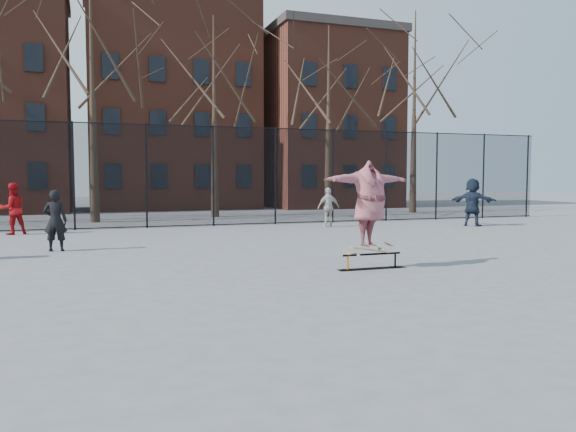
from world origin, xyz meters
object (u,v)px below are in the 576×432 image
object	(u,v)px
skate_rail	(372,263)
bystander_navy	(473,202)
skateboard	(369,251)
bystander_white	(328,207)
bystander_black	(55,221)
skater	(370,206)
bystander_red	(13,209)

from	to	relation	value
skate_rail	bystander_navy	distance (m)	11.94
skateboard	bystander_white	size ratio (longest dim) A/B	0.60
bystander_black	bystander_navy	world-z (taller)	bystander_navy
skateboard	skater	bearing A→B (deg)	0.00
skate_rail	skater	bearing A→B (deg)	-180.00
skater	bystander_white	bearing A→B (deg)	58.75
bystander_black	bystander_white	distance (m)	10.60
skate_rail	bystander_navy	bearing A→B (deg)	42.63
skate_rail	skater	size ratio (longest dim) A/B	0.69
skate_rail	skateboard	world-z (taller)	skateboard
bystander_red	bystander_navy	bearing A→B (deg)	146.69
bystander_white	skater	bearing A→B (deg)	70.34
bystander_red	bystander_white	world-z (taller)	bystander_red
bystander_navy	skateboard	bearing A→B (deg)	94.76
skateboard	bystander_white	bearing A→B (deg)	71.45
skate_rail	bystander_white	bearing A→B (deg)	71.82
skate_rail	bystander_red	distance (m)	13.31
skateboard	bystander_white	xyz separation A→B (m)	(3.22, 9.60, 0.38)
skater	bystander_black	world-z (taller)	skater
skater	bystander_white	size ratio (longest dim) A/B	1.44
skate_rail	bystander_red	xyz separation A→B (m)	(-8.18, 10.47, 0.75)
skate_rail	skateboard	bearing A→B (deg)	-180.00
skateboard	bystander_navy	bearing A→B (deg)	42.41
skater	bystander_black	size ratio (longest dim) A/B	1.37
skater	bystander_white	world-z (taller)	skater
bystander_navy	skate_rail	bearing A→B (deg)	94.98
skater	bystander_black	xyz separation A→B (m)	(-6.48, 5.33, -0.54)
bystander_black	skateboard	bearing A→B (deg)	150.85
skate_rail	bystander_black	size ratio (longest dim) A/B	0.94
skater	bystander_red	distance (m)	13.26
skater	bystander_navy	size ratio (longest dim) A/B	1.17
skate_rail	skateboard	size ratio (longest dim) A/B	1.65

